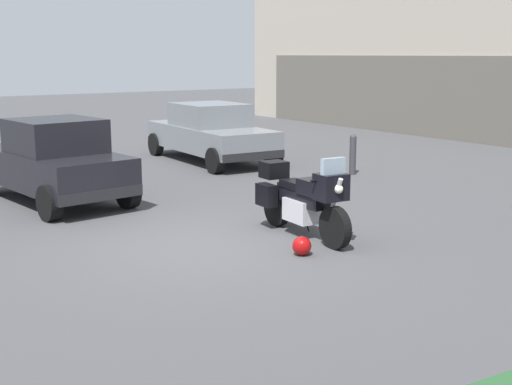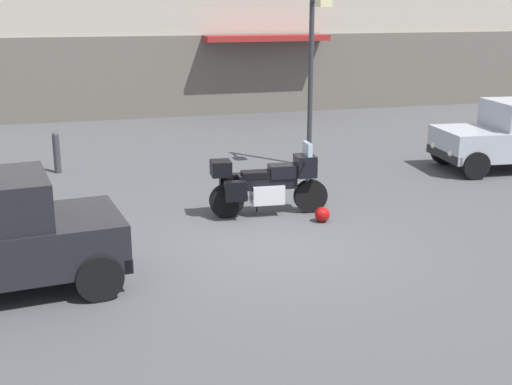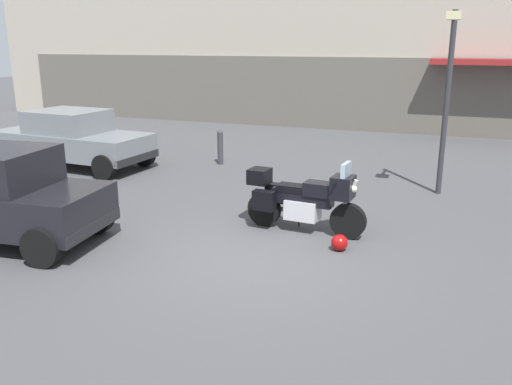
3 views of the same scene
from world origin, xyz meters
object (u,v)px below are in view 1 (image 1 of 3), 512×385
Objects in this scene: helmet at (302,246)px; bollard_curbside at (353,153)px; car_sedan_far at (211,132)px; motorcycle at (303,198)px; car_hatchback_near at (54,161)px.

helmet is 0.29× the size of bollard_curbside.
helmet is 9.08m from car_sedan_far.
car_sedan_far is (-8.35, 3.51, 0.64)m from helmet.
motorcycle is 0.57× the size of car_hatchback_near.
helmet is 5.90m from car_hatchback_near.
helmet is at bearing 160.57° from car_sedan_far.
car_sedan_far is at bearing 163.66° from motorcycle.
car_sedan_far is (-7.50, 2.82, 0.16)m from motorcycle.
car_sedan_far is at bearing -155.23° from bollard_curbside.
bollard_curbside is at bearing 131.35° from helmet.
bollard_curbside is at bearing -104.61° from car_hatchback_near.
car_hatchback_near is 0.86× the size of car_sedan_far.
bollard_curbside reaches higher than helmet.
car_sedan_far is at bearing 157.21° from helmet.
car_hatchback_near reaches higher than helmet.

